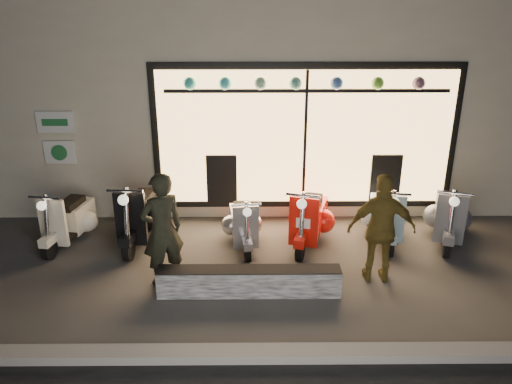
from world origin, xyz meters
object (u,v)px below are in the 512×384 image
graffiti_barrier (249,281)px  woman (382,229)px  man (162,230)px  scooter_silver (243,223)px  scooter_red (310,217)px

graffiti_barrier → woman: (1.88, 0.37, 0.62)m
graffiti_barrier → man: bearing=165.4°
scooter_silver → woman: 2.39m
scooter_silver → man: (-1.10, -1.28, 0.48)m
woman → man: bearing=4.5°
scooter_red → man: bearing=-131.5°
scooter_silver → scooter_red: size_ratio=0.87×
woman → graffiti_barrier: bearing=14.6°
scooter_red → man: (-2.25, -1.36, 0.42)m
scooter_silver → graffiti_barrier: bearing=-92.9°
scooter_red → man: 2.66m
graffiti_barrier → scooter_red: size_ratio=1.73×
man → woman: 3.10m
scooter_silver → scooter_red: (1.14, 0.09, 0.05)m
graffiti_barrier → man: (-1.22, 0.32, 0.65)m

